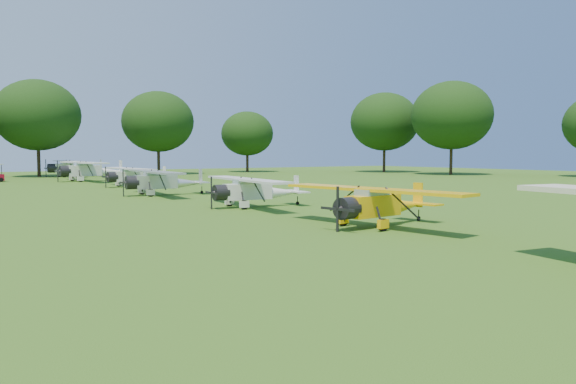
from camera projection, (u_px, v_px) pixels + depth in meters
name	position (u px, v px, depth m)	size (l,w,h in m)	color
ground	(281.00, 215.00, 28.58)	(160.00, 160.00, 0.00)	#2B4E13
tree_belt	(336.00, 62.00, 30.11)	(137.36, 130.27, 14.52)	#302012
aircraft_2	(380.00, 202.00, 24.18)	(5.90, 9.34, 1.83)	#F7B80A
aircraft_3	(254.00, 189.00, 32.79)	(5.87, 9.36, 1.84)	silver
aircraft_4	(162.00, 180.00, 42.07)	(6.37, 10.14, 2.00)	silver
aircraft_5	(135.00, 175.00, 52.53)	(6.13, 9.76, 1.92)	silver
aircraft_6	(89.00, 169.00, 62.92)	(7.54, 12.02, 2.36)	silver
aircraft_7	(73.00, 166.00, 74.42)	(7.46, 11.84, 2.35)	silver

